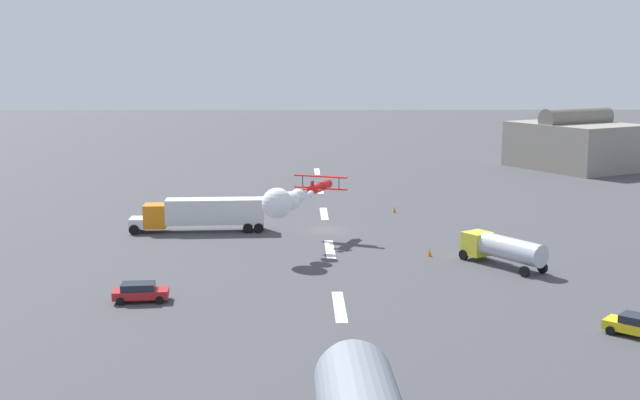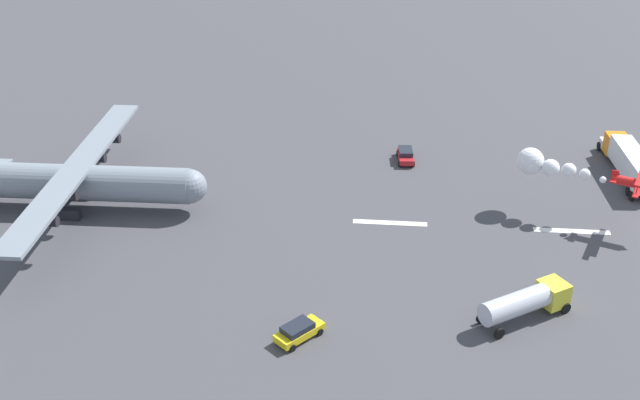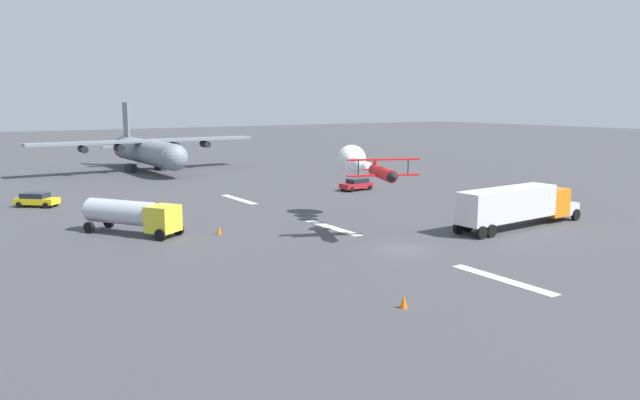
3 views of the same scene
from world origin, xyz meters
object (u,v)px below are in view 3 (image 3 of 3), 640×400
at_px(stunt_biplane_red, 357,163).
at_px(followme_car_yellow, 357,184).
at_px(semi_truck_orange, 517,204).
at_px(fuel_tanker_truck, 133,214).
at_px(cargo_transport_plane, 149,151).
at_px(airport_staff_sedan, 36,199).
at_px(traffic_cone_near, 404,301).
at_px(traffic_cone_far, 219,230).

relative_size(stunt_biplane_red, followme_car_yellow, 3.32).
height_order(semi_truck_orange, followme_car_yellow, semi_truck_orange).
bearing_deg(stunt_biplane_red, semi_truck_orange, -137.86).
bearing_deg(fuel_tanker_truck, followme_car_yellow, -72.06).
distance_m(cargo_transport_plane, airport_staff_sedan, 33.06).
height_order(stunt_biplane_red, traffic_cone_near, stunt_biplane_red).
bearing_deg(followme_car_yellow, fuel_tanker_truck, 107.94).
bearing_deg(followme_car_yellow, traffic_cone_near, 146.45).
bearing_deg(cargo_transport_plane, traffic_cone_near, 172.80).
height_order(followme_car_yellow, traffic_cone_far, followme_car_yellow).
relative_size(traffic_cone_near, traffic_cone_far, 1.00).
xyz_separation_m(airport_staff_sedan, traffic_cone_near, (-46.61, -11.58, -0.44)).
bearing_deg(semi_truck_orange, stunt_biplane_red, 42.14).
xyz_separation_m(semi_truck_orange, followme_car_yellow, (26.55, -1.86, -1.32)).
distance_m(cargo_transport_plane, traffic_cone_far, 50.31).
bearing_deg(stunt_biplane_red, cargo_transport_plane, 4.40).
bearing_deg(stunt_biplane_red, traffic_cone_near, 149.06).
distance_m(fuel_tanker_truck, followme_car_yellow, 33.28).
bearing_deg(fuel_tanker_truck, airport_staff_sedan, 13.53).
height_order(followme_car_yellow, airport_staff_sedan, same).
distance_m(followme_car_yellow, traffic_cone_far, 29.28).
height_order(cargo_transport_plane, fuel_tanker_truck, cargo_transport_plane).
relative_size(airport_staff_sedan, traffic_cone_far, 6.02).
relative_size(cargo_transport_plane, stunt_biplane_red, 2.47).
bearing_deg(airport_staff_sedan, semi_truck_orange, -136.08).
bearing_deg(stunt_biplane_red, fuel_tanker_truck, 74.88).
xyz_separation_m(airport_staff_sedan, traffic_cone_far, (-23.60, -10.82, -0.44)).
height_order(semi_truck_orange, airport_staff_sedan, semi_truck_orange).
relative_size(cargo_transport_plane, followme_car_yellow, 8.18).
relative_size(cargo_transport_plane, semi_truck_orange, 2.43).
relative_size(semi_truck_orange, traffic_cone_near, 20.04).
height_order(cargo_transport_plane, airport_staff_sedan, cargo_transport_plane).
relative_size(fuel_tanker_truck, followme_car_yellow, 1.95).
bearing_deg(traffic_cone_far, airport_staff_sedan, 24.63).
bearing_deg(followme_car_yellow, traffic_cone_far, 119.33).
bearing_deg(traffic_cone_far, fuel_tanker_truck, 56.27).
bearing_deg(cargo_transport_plane, semi_truck_orange, -167.36).
relative_size(cargo_transport_plane, fuel_tanker_truck, 4.19).
xyz_separation_m(traffic_cone_near, traffic_cone_far, (23.01, 0.76, 0.00)).
height_order(stunt_biplane_red, airport_staff_sedan, stunt_biplane_red).
distance_m(cargo_transport_plane, traffic_cone_near, 72.88).
relative_size(semi_truck_orange, airport_staff_sedan, 3.33).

